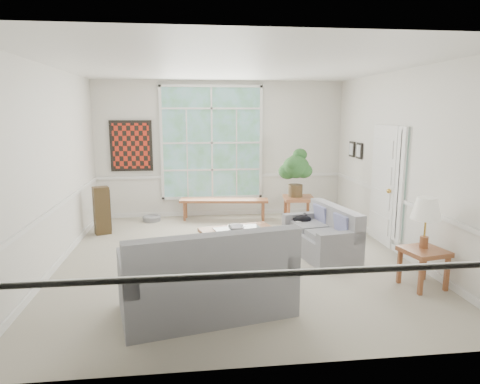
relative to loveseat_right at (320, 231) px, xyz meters
name	(u,v)px	position (x,y,z in m)	size (l,w,h in m)	color
floor	(235,258)	(-1.42, -0.05, -0.40)	(5.50, 6.00, 0.01)	#A79F8D
ceiling	(235,66)	(-1.42, -0.05, 2.60)	(5.50, 6.00, 0.02)	white
wall_back	(221,149)	(-1.42, 2.95, 1.10)	(5.50, 0.02, 3.00)	silver
wall_front	(272,209)	(-1.42, -3.05, 1.10)	(5.50, 0.02, 3.00)	silver
wall_left	(50,169)	(-4.17, -0.05, 1.10)	(0.02, 6.00, 3.00)	silver
wall_right	(403,164)	(1.33, -0.05, 1.10)	(0.02, 6.00, 3.00)	silver
window_back	(212,143)	(-1.62, 2.91, 1.25)	(2.30, 0.08, 2.40)	white
entry_door	(383,185)	(1.29, 0.55, 0.65)	(0.08, 0.90, 2.10)	white
door_sidelight	(400,185)	(1.29, -0.08, 0.75)	(0.08, 0.26, 1.90)	white
wall_art	(131,146)	(-3.37, 2.90, 1.20)	(0.90, 0.06, 1.10)	maroon
wall_frame_near	(359,151)	(1.29, 1.70, 1.15)	(0.04, 0.26, 0.32)	black
wall_frame_far	(352,149)	(1.29, 2.10, 1.15)	(0.04, 0.26, 0.32)	black
loveseat_right	(320,231)	(0.00, 0.00, 0.00)	(0.76, 1.47, 0.79)	gray
loveseat_front	(206,269)	(-1.95, -1.84, 0.13)	(1.94, 1.01, 1.05)	gray
coffee_table	(238,242)	(-1.36, 0.10, -0.17)	(1.19, 0.65, 0.44)	brown
pewter_bowl	(236,228)	(-1.39, 0.05, 0.09)	(0.34, 0.34, 0.08)	#A4A4AA
window_bench	(224,209)	(-1.39, 2.50, -0.17)	(1.92, 0.37, 0.45)	brown
end_table	(298,211)	(0.11, 1.86, -0.10)	(0.60, 0.60, 0.60)	brown
houseplant	(296,172)	(0.05, 1.90, 0.71)	(0.59, 0.59, 1.01)	#285625
side_table	(423,268)	(0.96, -1.48, -0.13)	(0.52, 0.52, 0.53)	brown
table_lamp	(425,223)	(0.99, -1.41, 0.48)	(0.40, 0.40, 0.69)	white
pet_bed	(152,218)	(-2.96, 2.55, -0.34)	(0.40, 0.40, 0.12)	slate
floor_speaker	(102,210)	(-3.82, 1.67, 0.06)	(0.29, 0.23, 0.92)	#43321B
cat	(302,219)	(-0.18, 0.49, 0.09)	(0.33, 0.23, 0.15)	black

